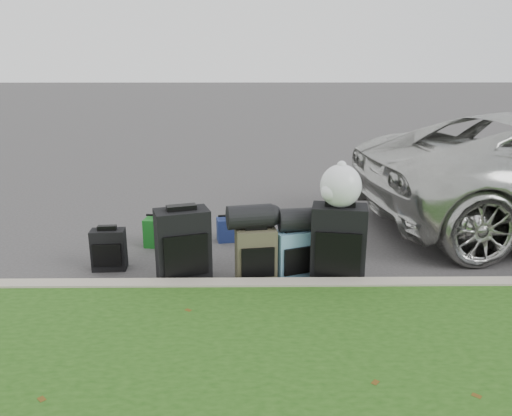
{
  "coord_description": "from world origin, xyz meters",
  "views": [
    {
      "loc": [
        -0.16,
        -5.48,
        2.19
      ],
      "look_at": [
        -0.1,
        0.2,
        0.55
      ],
      "focal_mm": 35.0,
      "sensor_mm": 36.0,
      "label": 1
    }
  ],
  "objects_px": {
    "suitcase_large_black_left": "(183,246)",
    "tote_green": "(158,232)",
    "suitcase_large_black_right": "(338,244)",
    "tote_navy": "(228,230)",
    "suitcase_olive": "(256,255)",
    "suitcase_teal": "(293,255)",
    "suitcase_small_black": "(109,250)"
  },
  "relations": [
    {
      "from": "suitcase_large_black_left",
      "to": "tote_green",
      "type": "relative_size",
      "value": 2.18
    },
    {
      "from": "suitcase_large_black_right",
      "to": "tote_green",
      "type": "xyz_separation_m",
      "value": [
        -2.05,
        1.1,
        -0.23
      ]
    },
    {
      "from": "suitcase_large_black_left",
      "to": "suitcase_large_black_right",
      "type": "distance_m",
      "value": 1.6
    },
    {
      "from": "suitcase_large_black_right",
      "to": "tote_navy",
      "type": "relative_size",
      "value": 2.79
    },
    {
      "from": "suitcase_large_black_left",
      "to": "tote_green",
      "type": "height_order",
      "value": "suitcase_large_black_left"
    },
    {
      "from": "suitcase_olive",
      "to": "suitcase_large_black_right",
      "type": "height_order",
      "value": "suitcase_large_black_right"
    },
    {
      "from": "suitcase_large_black_left",
      "to": "suitcase_teal",
      "type": "bearing_deg",
      "value": -14.47
    },
    {
      "from": "suitcase_small_black",
      "to": "tote_navy",
      "type": "distance_m",
      "value": 1.57
    },
    {
      "from": "suitcase_olive",
      "to": "tote_green",
      "type": "xyz_separation_m",
      "value": [
        -1.21,
        1.06,
        -0.11
      ]
    },
    {
      "from": "suitcase_large_black_left",
      "to": "tote_navy",
      "type": "distance_m",
      "value": 1.33
    },
    {
      "from": "tote_green",
      "to": "suitcase_teal",
      "type": "bearing_deg",
      "value": -23.62
    },
    {
      "from": "tote_navy",
      "to": "suitcase_teal",
      "type": "bearing_deg",
      "value": -68.09
    },
    {
      "from": "suitcase_small_black",
      "to": "tote_navy",
      "type": "bearing_deg",
      "value": 31.32
    },
    {
      "from": "suitcase_teal",
      "to": "tote_navy",
      "type": "height_order",
      "value": "suitcase_teal"
    },
    {
      "from": "suitcase_teal",
      "to": "suitcase_large_black_right",
      "type": "height_order",
      "value": "suitcase_large_black_right"
    },
    {
      "from": "suitcase_olive",
      "to": "suitcase_teal",
      "type": "xyz_separation_m",
      "value": [
        0.39,
        0.06,
        -0.02
      ]
    },
    {
      "from": "suitcase_large_black_right",
      "to": "suitcase_small_black",
      "type": "bearing_deg",
      "value": -178.06
    },
    {
      "from": "tote_navy",
      "to": "suitcase_olive",
      "type": "bearing_deg",
      "value": -84.42
    },
    {
      "from": "suitcase_large_black_left",
      "to": "suitcase_large_black_right",
      "type": "xyz_separation_m",
      "value": [
        1.6,
        -0.03,
        0.02
      ]
    },
    {
      "from": "tote_green",
      "to": "tote_navy",
      "type": "bearing_deg",
      "value": 20.27
    },
    {
      "from": "suitcase_small_black",
      "to": "tote_green",
      "type": "height_order",
      "value": "suitcase_small_black"
    },
    {
      "from": "tote_green",
      "to": "tote_navy",
      "type": "distance_m",
      "value": 0.88
    },
    {
      "from": "suitcase_olive",
      "to": "suitcase_large_black_left",
      "type": "bearing_deg",
      "value": 172.28
    },
    {
      "from": "suitcase_small_black",
      "to": "suitcase_olive",
      "type": "distance_m",
      "value": 1.65
    },
    {
      "from": "suitcase_small_black",
      "to": "suitcase_large_black_left",
      "type": "distance_m",
      "value": 0.94
    },
    {
      "from": "suitcase_large_black_right",
      "to": "suitcase_large_black_left",
      "type": "bearing_deg",
      "value": -170.85
    },
    {
      "from": "suitcase_small_black",
      "to": "suitcase_large_black_right",
      "type": "height_order",
      "value": "suitcase_large_black_right"
    },
    {
      "from": "suitcase_teal",
      "to": "tote_green",
      "type": "relative_size",
      "value": 1.47
    },
    {
      "from": "tote_green",
      "to": "suitcase_small_black",
      "type": "bearing_deg",
      "value": -110.63
    },
    {
      "from": "suitcase_small_black",
      "to": "suitcase_teal",
      "type": "height_order",
      "value": "suitcase_teal"
    },
    {
      "from": "suitcase_large_black_left",
      "to": "suitcase_teal",
      "type": "xyz_separation_m",
      "value": [
        1.14,
        0.07,
        -0.13
      ]
    },
    {
      "from": "suitcase_olive",
      "to": "suitcase_teal",
      "type": "bearing_deg",
      "value": 0.13
    }
  ]
}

